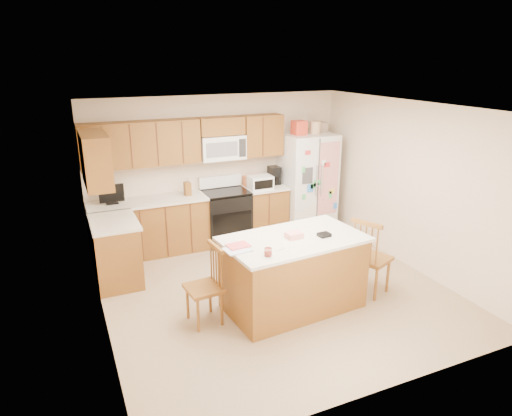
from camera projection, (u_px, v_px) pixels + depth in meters
name	position (u px, v px, depth m)	size (l,w,h in m)	color
ground	(274.00, 289.00, 6.37)	(4.50, 4.50, 0.00)	#937858
room_shell	(276.00, 191.00, 5.92)	(4.60, 4.60, 2.52)	beige
cabinetry	(170.00, 200.00, 7.26)	(3.36, 1.56, 2.15)	brown
stove	(226.00, 216.00, 7.90)	(0.76, 0.65, 1.13)	black
refrigerator	(307.00, 182.00, 8.31)	(0.90, 0.79, 2.04)	white
island	(293.00, 272.00, 5.80)	(1.86, 1.17, 1.05)	brown
windsor_chair_left	(206.00, 287.00, 5.47)	(0.44, 0.46, 0.98)	brown
windsor_chair_back	(273.00, 256.00, 6.37)	(0.51, 0.49, 0.94)	brown
windsor_chair_right	(370.00, 258.00, 6.14)	(0.59, 0.61, 1.08)	brown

